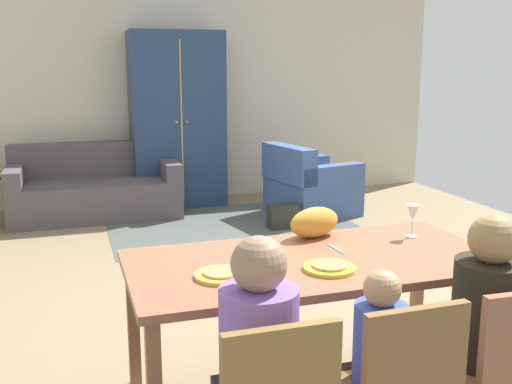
% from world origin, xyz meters
% --- Properties ---
extents(ground_plane, '(7.21, 6.20, 0.02)m').
position_xyz_m(ground_plane, '(0.00, 0.50, -0.01)').
color(ground_plane, '#877353').
extents(back_wall, '(7.21, 0.10, 2.70)m').
position_xyz_m(back_wall, '(0.00, 3.65, 1.35)').
color(back_wall, beige).
rests_on(back_wall, ground_plane).
extents(dining_table, '(1.86, 0.90, 0.76)m').
position_xyz_m(dining_table, '(-0.13, -1.30, 0.69)').
color(dining_table, '#92593E').
rests_on(dining_table, ground_plane).
extents(plate_near_man, '(0.25, 0.25, 0.02)m').
position_xyz_m(plate_near_man, '(-0.64, -1.42, 0.77)').
color(plate_near_man, yellow).
rests_on(plate_near_man, dining_table).
extents(pizza_near_man, '(0.17, 0.17, 0.01)m').
position_xyz_m(pizza_near_man, '(-0.64, -1.42, 0.78)').
color(pizza_near_man, '#E79750').
rests_on(pizza_near_man, plate_near_man).
extents(plate_near_child, '(0.25, 0.25, 0.02)m').
position_xyz_m(plate_near_child, '(-0.13, -1.48, 0.77)').
color(plate_near_child, yellow).
rests_on(plate_near_child, dining_table).
extents(pizza_near_child, '(0.17, 0.17, 0.01)m').
position_xyz_m(pizza_near_child, '(-0.13, -1.48, 0.78)').
color(pizza_near_child, '#E2984F').
rests_on(pizza_near_child, plate_near_child).
extents(wine_glass, '(0.07, 0.07, 0.19)m').
position_xyz_m(wine_glass, '(0.54, -1.12, 0.89)').
color(wine_glass, silver).
rests_on(wine_glass, dining_table).
extents(fork, '(0.05, 0.15, 0.01)m').
position_xyz_m(fork, '(-0.41, -1.35, 0.76)').
color(fork, silver).
rests_on(fork, dining_table).
extents(knife, '(0.02, 0.17, 0.01)m').
position_xyz_m(knife, '(0.04, -1.20, 0.76)').
color(knife, silver).
rests_on(knife, dining_table).
extents(person_man, '(0.30, 0.40, 1.11)m').
position_xyz_m(person_man, '(-0.64, -1.94, 0.51)').
color(person_man, '#313542').
rests_on(person_man, ground_plane).
extents(person_child, '(0.22, 0.29, 0.92)m').
position_xyz_m(person_child, '(-0.13, -1.95, 0.43)').
color(person_child, navy).
rests_on(person_child, ground_plane).
extents(dining_chair_woman, '(0.44, 0.44, 0.87)m').
position_xyz_m(dining_chair_woman, '(0.38, -2.12, 0.49)').
color(dining_chair_woman, '#95593E').
rests_on(dining_chair_woman, ground_plane).
extents(person_woman, '(0.30, 0.41, 1.11)m').
position_xyz_m(person_woman, '(0.39, -1.94, 0.51)').
color(person_woman, '#372B48').
rests_on(person_woman, ground_plane).
extents(cat, '(0.35, 0.25, 0.17)m').
position_xyz_m(cat, '(0.02, -0.95, 0.84)').
color(cat, gold).
rests_on(cat, dining_table).
extents(area_rug, '(2.60, 1.80, 0.01)m').
position_xyz_m(area_rug, '(0.37, 2.12, 0.00)').
color(area_rug, '#4A514C').
rests_on(area_rug, ground_plane).
extents(couch, '(1.87, 0.86, 0.82)m').
position_xyz_m(couch, '(-1.00, 2.98, 0.30)').
color(couch, '#51464C').
rests_on(couch, ground_plane).
extents(armchair, '(1.02, 1.01, 0.82)m').
position_xyz_m(armchair, '(1.37, 2.31, 0.32)').
color(armchair, '#3D578D').
rests_on(armchair, ground_plane).
extents(armoire, '(1.10, 0.59, 2.10)m').
position_xyz_m(armoire, '(0.02, 3.26, 1.05)').
color(armoire, navy).
rests_on(armoire, ground_plane).
extents(handbag, '(0.32, 0.16, 0.26)m').
position_xyz_m(handbag, '(0.87, 1.82, 0.13)').
color(handbag, '#2B2A21').
rests_on(handbag, ground_plane).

